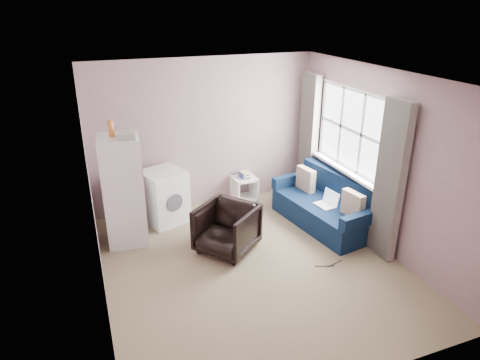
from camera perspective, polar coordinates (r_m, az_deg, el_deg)
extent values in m
cube|color=#8F7E5E|center=(5.89, 1.66, -11.31)|extent=(3.80, 4.20, 0.02)
cube|color=silver|center=(4.94, 1.99, 13.68)|extent=(3.80, 4.20, 0.02)
cube|color=gray|center=(7.17, -4.70, 6.16)|extent=(3.80, 0.02, 2.50)
cube|color=gray|center=(3.67, 14.84, -11.90)|extent=(3.80, 0.02, 2.50)
cube|color=gray|center=(4.94, -19.15, -2.98)|extent=(0.02, 4.20, 2.50)
cube|color=gray|center=(6.23, 18.27, 2.48)|extent=(0.02, 4.20, 2.50)
cube|color=white|center=(6.67, 14.70, 6.46)|extent=(0.01, 1.60, 1.20)
imported|color=black|center=(6.00, -1.80, -6.24)|extent=(1.00, 1.01, 0.76)
cube|color=white|center=(6.27, -15.22, -1.45)|extent=(0.60, 0.60, 1.61)
cube|color=#535159|center=(6.35, -12.52, -2.90)|extent=(0.06, 0.51, 0.02)
cube|color=#535159|center=(6.36, -12.93, 1.60)|extent=(0.02, 0.03, 0.46)
cube|color=silver|center=(6.12, -12.89, 1.42)|extent=(0.04, 0.38, 0.55)
cylinder|color=orange|center=(6.01, -16.82, 6.62)|extent=(0.08, 0.08, 0.22)
cube|color=#ADADA2|center=(5.89, -14.97, 5.81)|extent=(0.27, 0.30, 0.08)
cube|color=white|center=(6.88, -10.09, -2.19)|extent=(0.77, 0.77, 0.85)
cube|color=#535159|center=(6.71, -10.23, 0.83)|extent=(0.72, 0.70, 0.05)
cylinder|color=#535159|center=(6.64, -8.69, -3.00)|extent=(0.27, 0.12, 0.28)
cube|color=white|center=(7.47, 0.56, 0.23)|extent=(0.42, 0.42, 0.04)
cube|color=white|center=(7.62, 0.54, -2.35)|extent=(0.42, 0.42, 0.04)
cube|color=white|center=(7.49, -0.73, -1.41)|extent=(0.05, 0.40, 0.45)
cube|color=white|center=(7.62, 1.81, -0.96)|extent=(0.05, 0.40, 0.45)
cube|color=navy|center=(7.46, 0.56, 0.45)|extent=(0.14, 0.20, 0.03)
cube|color=beige|center=(7.45, 0.63, 0.65)|extent=(0.16, 0.21, 0.03)
cube|color=navy|center=(7.44, 0.48, 0.84)|extent=(0.14, 0.20, 0.03)
cube|color=beige|center=(7.43, 0.63, 1.02)|extent=(0.16, 0.21, 0.03)
cube|color=#0F2546|center=(6.90, 11.08, -4.39)|extent=(1.06, 1.81, 0.38)
cube|color=#0F2546|center=(6.93, 13.32, -0.83)|extent=(0.44, 1.71, 0.42)
cube|color=#0F2546|center=(6.25, 16.15, -4.98)|extent=(0.82, 0.26, 0.19)
cube|color=#0F2546|center=(7.36, 7.11, 0.08)|extent=(0.82, 0.26, 0.19)
cube|color=#C2AF93|center=(6.41, 14.82, -3.16)|extent=(0.17, 0.39, 0.38)
cube|color=#C2AF93|center=(7.15, 8.76, 0.12)|extent=(0.17, 0.39, 0.38)
cube|color=white|center=(6.70, 11.23, -3.34)|extent=(0.26, 0.34, 0.02)
cube|color=silver|center=(6.73, 12.07, -2.28)|extent=(0.11, 0.32, 0.21)
cube|color=white|center=(6.83, 13.71, 1.34)|extent=(0.14, 1.70, 0.04)
cube|color=white|center=(6.85, 14.08, 1.63)|extent=(0.02, 1.68, 0.05)
cube|color=white|center=(6.66, 14.57, 6.45)|extent=(0.02, 1.68, 0.05)
cube|color=white|center=(6.52, 15.09, 11.50)|extent=(0.02, 1.68, 0.05)
cube|color=white|center=(6.06, 18.84, 4.34)|extent=(0.02, 0.05, 1.20)
cube|color=white|center=(6.45, 15.91, 5.79)|extent=(0.02, 0.05, 1.20)
cube|color=white|center=(6.87, 13.31, 7.06)|extent=(0.02, 0.05, 1.20)
cube|color=white|center=(7.30, 11.01, 8.17)|extent=(0.02, 0.05, 1.20)
cube|color=beige|center=(5.94, 19.34, -0.23)|extent=(0.12, 0.46, 2.18)
cube|color=beige|center=(7.59, 9.11, 5.72)|extent=(0.12, 0.46, 2.18)
cylinder|color=black|center=(6.03, 12.51, -10.82)|extent=(0.26, 0.08, 0.01)
cylinder|color=black|center=(5.96, 11.19, -11.18)|extent=(0.26, 0.10, 0.01)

